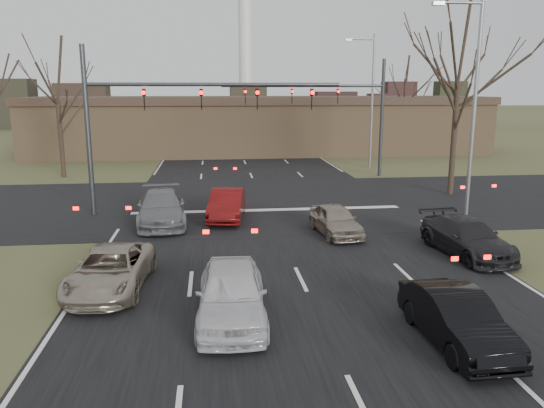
{
  "coord_description": "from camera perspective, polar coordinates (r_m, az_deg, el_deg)",
  "views": [
    {
      "loc": [
        -2.75,
        -12.88,
        5.98
      ],
      "look_at": [
        -0.66,
        5.33,
        2.0
      ],
      "focal_mm": 35.0,
      "sensor_mm": 36.0,
      "label": 1
    }
  ],
  "objects": [
    {
      "name": "car_red_ahead",
      "position": [
        24.88,
        -4.87,
        -0.04
      ],
      "size": [
        2.02,
        4.42,
        1.4
      ],
      "primitive_type": "imported",
      "rotation": [
        0.0,
        0.0,
        -0.13
      ],
      "color": "#5A0C0D",
      "rests_on": "ground"
    },
    {
      "name": "streetlight_right_far",
      "position": [
        41.67,
        10.51,
        11.51
      ],
      "size": [
        2.34,
        0.25,
        10.0
      ],
      "color": "gray",
      "rests_on": "ground"
    },
    {
      "name": "tree_left_far",
      "position": [
        39.26,
        -22.31,
        13.35
      ],
      "size": [
        5.7,
        5.7,
        9.5
      ],
      "color": "black",
      "rests_on": "ground"
    },
    {
      "name": "road_main",
      "position": [
        73.17,
        -4.41,
        7.53
      ],
      "size": [
        14.0,
        300.0,
        0.02
      ],
      "primitive_type": "cube",
      "color": "black",
      "rests_on": "ground"
    },
    {
      "name": "road_cross",
      "position": [
        28.64,
        -0.89,
        0.23
      ],
      "size": [
        200.0,
        14.0,
        0.02
      ],
      "primitive_type": "cube",
      "color": "black",
      "rests_on": "ground"
    },
    {
      "name": "streetlight_right_near",
      "position": [
        25.64,
        20.65,
        10.6
      ],
      "size": [
        2.34,
        0.25,
        10.0
      ],
      "color": "gray",
      "rests_on": "ground"
    },
    {
      "name": "car_black_hatch",
      "position": [
        13.6,
        19.22,
        -11.55
      ],
      "size": [
        1.52,
        4.0,
        1.3
      ],
      "primitive_type": "imported",
      "rotation": [
        0.0,
        0.0,
        0.04
      ],
      "color": "black",
      "rests_on": "ground"
    },
    {
      "name": "tree_right_far",
      "position": [
        51.07,
        14.16,
        12.98
      ],
      "size": [
        5.4,
        5.4,
        9.0
      ],
      "color": "black",
      "rests_on": "ground"
    },
    {
      "name": "car_silver_suv",
      "position": [
        16.88,
        -16.98,
        -6.78
      ],
      "size": [
        2.42,
        4.69,
        1.26
      ],
      "primitive_type": "imported",
      "rotation": [
        0.0,
        0.0,
        -0.07
      ],
      "color": "gray",
      "rests_on": "ground"
    },
    {
      "name": "ground",
      "position": [
        14.46,
        5.14,
        -12.23
      ],
      "size": [
        360.0,
        360.0,
        0.0
      ],
      "primitive_type": "plane",
      "color": "#404726",
      "rests_on": "ground"
    },
    {
      "name": "car_silver_ahead",
      "position": [
        22.31,
        6.85,
        -1.7
      ],
      "size": [
        1.88,
        3.86,
        1.27
      ],
      "primitive_type": "imported",
      "rotation": [
        0.0,
        0.0,
        0.11
      ],
      "color": "gray",
      "rests_on": "ground"
    },
    {
      "name": "mast_arm_near",
      "position": [
        26.01,
        -12.2,
        9.98
      ],
      "size": [
        12.12,
        0.24,
        8.0
      ],
      "color": "#383A3D",
      "rests_on": "ground"
    },
    {
      "name": "car_charcoal_sedan",
      "position": [
        20.75,
        20.24,
        -3.39
      ],
      "size": [
        2.34,
        4.72,
        1.32
      ],
      "primitive_type": "imported",
      "rotation": [
        0.0,
        0.0,
        0.11
      ],
      "color": "black",
      "rests_on": "ground"
    },
    {
      "name": "building",
      "position": [
        51.21,
        -1.23,
        8.53
      ],
      "size": [
        42.4,
        10.4,
        5.3
      ],
      "color": "#8C6C4B",
      "rests_on": "ground"
    },
    {
      "name": "tree_right_near",
      "position": [
        32.12,
        19.7,
        16.78
      ],
      "size": [
        6.9,
        6.9,
        11.5
      ],
      "color": "black",
      "rests_on": "ground"
    },
    {
      "name": "mast_arm_far",
      "position": [
        36.99,
        7.56,
        10.65
      ],
      "size": [
        11.12,
        0.24,
        8.0
      ],
      "color": "#383A3D",
      "rests_on": "ground"
    },
    {
      "name": "car_grey_ahead",
      "position": [
        24.43,
        -11.82,
        -0.39
      ],
      "size": [
        2.52,
        5.29,
        1.49
      ],
      "primitive_type": "imported",
      "rotation": [
        0.0,
        0.0,
        0.09
      ],
      "color": "slate",
      "rests_on": "ground"
    },
    {
      "name": "car_white_sedan",
      "position": [
        14.1,
        -4.38,
        -9.53
      ],
      "size": [
        1.95,
        4.5,
        1.51
      ],
      "primitive_type": "imported",
      "rotation": [
        0.0,
        0.0,
        -0.04
      ],
      "color": "silver",
      "rests_on": "ground"
    }
  ]
}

